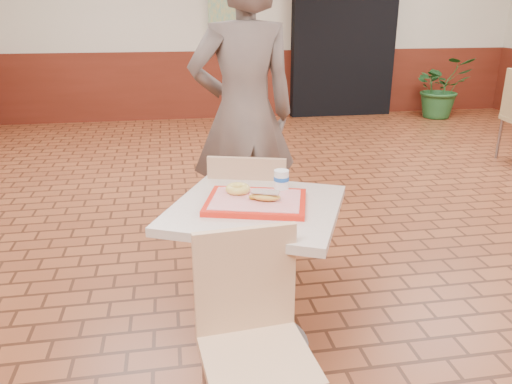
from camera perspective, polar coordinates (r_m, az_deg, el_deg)
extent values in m
cube|color=brown|center=(3.46, 16.81, -7.72)|extent=(8.00, 10.00, 0.01)
cube|color=beige|center=(7.86, 1.05, 19.52)|extent=(8.00, 0.01, 3.00)
cube|color=#571C10|center=(7.91, 1.03, 12.26)|extent=(8.00, 0.04, 1.00)
cube|color=black|center=(8.07, 9.96, 16.41)|extent=(1.60, 0.22, 2.20)
cube|color=gray|center=(7.71, -3.53, 20.23)|extent=(0.50, 0.03, 1.20)
cube|color=beige|center=(2.21, 0.00, -1.95)|extent=(0.71, 0.71, 0.04)
cylinder|color=gray|center=(2.37, 0.00, -10.41)|extent=(0.08, 0.08, 0.71)
cylinder|color=gray|center=(2.56, 0.00, -17.02)|extent=(0.52, 0.52, 0.03)
cube|color=#DFB286|center=(1.87, 0.19, -18.69)|extent=(0.42, 0.42, 0.04)
cube|color=#DFB286|center=(1.88, -1.22, -10.01)|extent=(0.38, 0.06, 0.42)
cylinder|color=gray|center=(2.10, -5.74, -21.01)|extent=(0.03, 0.03, 0.37)
cylinder|color=gray|center=(2.15, 3.44, -19.58)|extent=(0.03, 0.03, 0.37)
cube|color=tan|center=(2.83, -0.55, -3.99)|extent=(0.50, 0.50, 0.04)
cube|color=tan|center=(2.57, -1.06, -0.76)|extent=(0.39, 0.14, 0.44)
cylinder|color=gray|center=(3.06, 3.07, -6.51)|extent=(0.03, 0.03, 0.39)
cylinder|color=gray|center=(3.10, -3.31, -6.18)|extent=(0.03, 0.03, 0.39)
cylinder|color=gray|center=(2.76, 2.61, -9.67)|extent=(0.03, 0.03, 0.39)
cylinder|color=gray|center=(2.80, -4.51, -9.25)|extent=(0.03, 0.03, 0.39)
imported|color=#64554D|center=(3.16, -1.40, 8.69)|extent=(0.74, 0.53, 1.88)
cube|color=red|center=(2.20, 0.00, -1.18)|extent=(0.43, 0.34, 0.02)
cube|color=#E18585|center=(2.19, 0.00, -0.85)|extent=(0.39, 0.29, 0.00)
torus|color=#E3C153|center=(2.27, -2.09, 0.38)|extent=(0.11, 0.11, 0.04)
ellipsoid|color=gold|center=(2.17, 1.10, -0.51)|extent=(0.15, 0.11, 0.04)
cube|color=white|center=(2.16, 1.11, 0.01)|extent=(0.13, 0.10, 0.01)
ellipsoid|color=#A77717|center=(2.19, -0.40, -0.59)|extent=(0.03, 0.03, 0.02)
cylinder|color=white|center=(2.31, 2.91, 1.45)|extent=(0.07, 0.07, 0.09)
cylinder|color=blue|center=(2.31, 2.92, 1.55)|extent=(0.07, 0.07, 0.02)
cylinder|color=gray|center=(6.20, 26.03, 5.49)|extent=(0.03, 0.03, 0.45)
imported|color=#225626|center=(8.29, 20.40, 11.15)|extent=(0.87, 0.76, 0.93)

